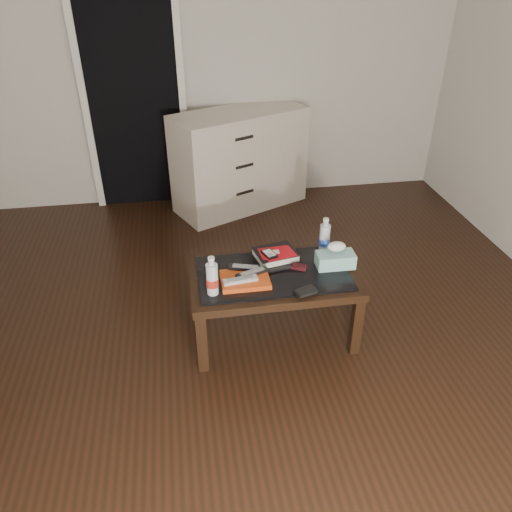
{
  "coord_description": "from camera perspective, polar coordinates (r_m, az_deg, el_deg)",
  "views": [
    {
      "loc": [
        -0.06,
        -2.09,
        2.13
      ],
      "look_at": [
        0.35,
        0.41,
        0.55
      ],
      "focal_mm": 35.0,
      "sensor_mm": 36.0,
      "label": 1
    }
  ],
  "objects": [
    {
      "name": "ground",
      "position": [
        2.98,
        -5.51,
        -13.75
      ],
      "size": [
        5.0,
        5.0,
        0.0
      ],
      "primitive_type": "plane",
      "color": "black",
      "rests_on": "ground"
    },
    {
      "name": "room_shell",
      "position": [
        2.15,
        -7.81,
        18.04
      ],
      "size": [
        5.0,
        5.0,
        5.0
      ],
      "color": "beige",
      "rests_on": "ground"
    },
    {
      "name": "doorway",
      "position": [
        4.7,
        -13.83,
        17.51
      ],
      "size": [
        0.9,
        0.08,
        2.07
      ],
      "color": "black",
      "rests_on": "ground"
    },
    {
      "name": "coffee_table",
      "position": [
        3.03,
        1.95,
        -2.9
      ],
      "size": [
        1.0,
        0.6,
        0.46
      ],
      "color": "black",
      "rests_on": "ground"
    },
    {
      "name": "dresser",
      "position": [
        4.67,
        -1.87,
        10.87
      ],
      "size": [
        1.3,
        0.96,
        0.9
      ],
      "rotation": [
        0.0,
        0.0,
        0.43
      ],
      "color": "beige",
      "rests_on": "ground"
    },
    {
      "name": "magazines",
      "position": [
        2.9,
        -1.26,
        -2.73
      ],
      "size": [
        0.28,
        0.21,
        0.03
      ],
      "primitive_type": "cube",
      "rotation": [
        0.0,
        0.0,
        -0.0
      ],
      "color": "#C34212",
      "rests_on": "coffee_table"
    },
    {
      "name": "remote_silver",
      "position": [
        2.86,
        -1.81,
        -2.73
      ],
      "size": [
        0.2,
        0.07,
        0.02
      ],
      "primitive_type": "cube",
      "rotation": [
        0.0,
        0.0,
        0.12
      ],
      "color": "#B1B2B6",
      "rests_on": "magazines"
    },
    {
      "name": "remote_black_front",
      "position": [
        2.91,
        -0.45,
        -1.91
      ],
      "size": [
        0.2,
        0.12,
        0.02
      ],
      "primitive_type": "cube",
      "rotation": [
        0.0,
        0.0,
        0.35
      ],
      "color": "black",
      "rests_on": "magazines"
    },
    {
      "name": "remote_black_back",
      "position": [
        2.96,
        -1.25,
        -1.32
      ],
      "size": [
        0.21,
        0.11,
        0.02
      ],
      "primitive_type": "cube",
      "rotation": [
        0.0,
        0.0,
        -0.3
      ],
      "color": "black",
      "rests_on": "magazines"
    },
    {
      "name": "textbook",
      "position": [
        3.12,
        2.24,
        0.18
      ],
      "size": [
        0.29,
        0.25,
        0.05
      ],
      "primitive_type": "cube",
      "rotation": [
        0.0,
        0.0,
        0.2
      ],
      "color": "black",
      "rests_on": "coffee_table"
    },
    {
      "name": "dvd_mailers",
      "position": [
        3.09,
        2.2,
        0.43
      ],
      "size": [
        0.2,
        0.15,
        0.01
      ],
      "primitive_type": "cube",
      "rotation": [
        0.0,
        0.0,
        0.08
      ],
      "color": "#B60C14",
      "rests_on": "textbook"
    },
    {
      "name": "ipod",
      "position": [
        3.06,
        1.52,
        0.25
      ],
      "size": [
        0.1,
        0.12,
        0.02
      ],
      "primitive_type": "cube",
      "rotation": [
        0.0,
        0.0,
        0.34
      ],
      "color": "black",
      "rests_on": "dvd_mailers"
    },
    {
      "name": "flip_phone",
      "position": [
        3.03,
        4.95,
        -1.25
      ],
      "size": [
        0.1,
        0.08,
        0.02
      ],
      "primitive_type": "cube",
      "rotation": [
        0.0,
        0.0,
        -0.5
      ],
      "color": "black",
      "rests_on": "coffee_table"
    },
    {
      "name": "wallet",
      "position": [
        2.83,
        5.72,
        -4.05
      ],
      "size": [
        0.14,
        0.11,
        0.02
      ],
      "primitive_type": "cube",
      "rotation": [
        0.0,
        0.0,
        0.34
      ],
      "color": "black",
      "rests_on": "coffee_table"
    },
    {
      "name": "water_bottle_left",
      "position": [
        2.76,
        -5.05,
        -2.24
      ],
      "size": [
        0.07,
        0.07,
        0.24
      ],
      "primitive_type": "cylinder",
      "rotation": [
        0.0,
        0.0,
        -0.11
      ],
      "color": "silver",
      "rests_on": "coffee_table"
    },
    {
      "name": "water_bottle_right",
      "position": [
        3.16,
        7.86,
        2.35
      ],
      "size": [
        0.07,
        0.07,
        0.24
      ],
      "primitive_type": "cylinder",
      "rotation": [
        0.0,
        0.0,
        0.06
      ],
      "color": "silver",
      "rests_on": "coffee_table"
    },
    {
      "name": "tissue_box",
      "position": [
        3.06,
        9.05,
        -0.44
      ],
      "size": [
        0.23,
        0.12,
        0.09
      ],
      "primitive_type": "cube",
      "rotation": [
        0.0,
        0.0,
        -0.02
      ],
      "color": "teal",
      "rests_on": "coffee_table"
    }
  ]
}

